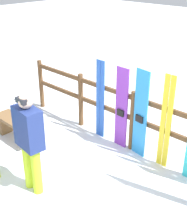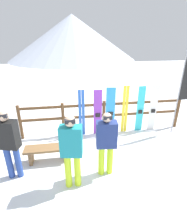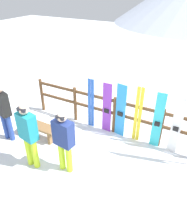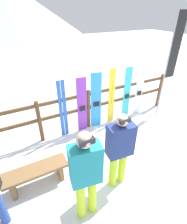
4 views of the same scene
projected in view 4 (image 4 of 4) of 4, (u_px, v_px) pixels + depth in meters
ground_plane at (123, 166)px, 3.82m from camera, size 40.00×40.00×0.00m
mountain_backdrop at (4, 7)px, 20.20m from camera, size 18.00×18.00×6.00m
fence at (88, 106)px, 4.74m from camera, size 5.44×0.10×1.14m
bench at (36, 173)px, 3.27m from camera, size 1.18×0.36×0.43m
person_navy at (120, 147)px, 3.01m from camera, size 0.48×0.29×1.58m
person_teal at (86, 173)px, 2.46m from camera, size 0.47×0.31×1.69m
ski_pair_blue at (63, 110)px, 4.36m from camera, size 0.20×0.02×1.56m
snowboard_purple at (82, 106)px, 4.57m from camera, size 0.27×0.06×1.54m
snowboard_blue at (96, 101)px, 4.72m from camera, size 0.30×0.09×1.59m
ski_pair_yellow at (111, 97)px, 4.91m from camera, size 0.20×0.02×1.63m
snowboard_cyan at (127, 94)px, 5.13m from camera, size 0.25×0.06×1.59m
snowboard_white at (139, 91)px, 5.32m from camera, size 0.24×0.08×1.60m
rental_flag at (172, 55)px, 4.88m from camera, size 0.40×0.04×2.93m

